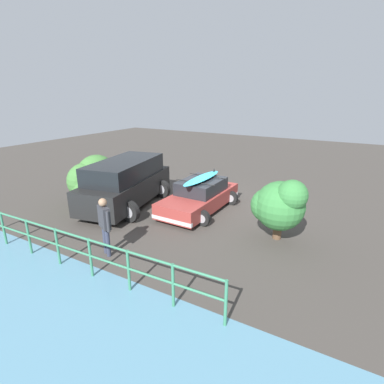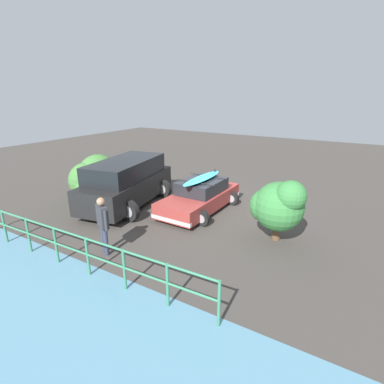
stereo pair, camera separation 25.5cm
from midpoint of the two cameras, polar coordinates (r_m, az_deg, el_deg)
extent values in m
cube|color=#423D38|center=(12.79, 2.52, -2.68)|extent=(44.00, 44.00, 0.02)
cube|color=#9E3833|center=(12.18, 2.05, -1.47)|extent=(1.76, 4.11, 0.58)
cube|color=#23262B|center=(12.14, 2.47, 1.16)|extent=(1.51, 1.99, 0.50)
cube|color=silver|center=(10.69, -3.39, -5.40)|extent=(1.70, 0.14, 0.14)
cube|color=silver|center=(13.90, 6.20, 0.25)|extent=(1.70, 0.14, 0.14)
cylinder|color=black|center=(10.83, 2.56, -4.99)|extent=(0.59, 0.18, 0.59)
cylinder|color=#99999E|center=(10.83, 2.56, -4.99)|extent=(0.32, 0.19, 0.32)
cylinder|color=black|center=(11.69, -4.70, -3.21)|extent=(0.59, 0.18, 0.59)
cylinder|color=#99999E|center=(11.69, -4.70, -3.21)|extent=(0.32, 0.19, 0.32)
cylinder|color=black|center=(12.93, 8.14, -1.18)|extent=(0.59, 0.18, 0.59)
cylinder|color=#99999E|center=(12.93, 8.14, -1.18)|extent=(0.32, 0.19, 0.32)
cylinder|color=black|center=(13.67, 1.64, 0.09)|extent=(0.59, 0.18, 0.59)
cylinder|color=#99999E|center=(13.67, 1.64, 0.09)|extent=(0.32, 0.19, 0.32)
cylinder|color=black|center=(11.61, 1.17, 1.87)|extent=(1.75, 0.07, 0.03)
cylinder|color=black|center=(12.51, 3.72, 3.05)|extent=(1.75, 0.07, 0.03)
ellipsoid|color=#33B7D6|center=(11.98, 2.57, 2.67)|extent=(0.62, 2.68, 0.09)
cone|color=black|center=(12.85, 4.95, 4.24)|extent=(0.10, 0.10, 0.14)
cube|color=black|center=(12.89, -11.68, 0.70)|extent=(2.76, 5.07, 0.98)
cube|color=black|center=(12.66, -11.93, 4.39)|extent=(2.41, 4.01, 0.73)
cylinder|color=black|center=(14.95, -6.72, 3.82)|extent=(0.75, 0.31, 0.73)
cylinder|color=black|center=(11.37, -11.18, -3.55)|extent=(0.81, 0.22, 0.81)
cylinder|color=#99999E|center=(11.37, -11.18, -3.55)|extent=(0.45, 0.23, 0.45)
cylinder|color=black|center=(12.44, -18.83, -2.27)|extent=(0.81, 0.22, 0.81)
cylinder|color=#99999E|center=(12.44, -18.83, -2.27)|extent=(0.45, 0.23, 0.45)
cylinder|color=black|center=(13.75, -5.03, 0.63)|extent=(0.81, 0.22, 0.81)
cylinder|color=#99999E|center=(13.75, -5.03, 0.63)|extent=(0.45, 0.23, 0.45)
cylinder|color=black|center=(14.65, -11.89, 1.42)|extent=(0.81, 0.22, 0.81)
cylinder|color=#99999E|center=(14.65, -11.89, 1.42)|extent=(0.45, 0.23, 0.45)
cylinder|color=#33384C|center=(9.20, -15.29, -9.15)|extent=(0.13, 0.13, 0.87)
cylinder|color=#33384C|center=(9.40, -15.77, -8.57)|extent=(0.13, 0.13, 0.87)
cube|color=#333338|center=(8.99, -15.95, -4.51)|extent=(0.55, 0.40, 0.65)
sphere|color=#9E7556|center=(8.82, -16.20, -1.77)|extent=(0.24, 0.24, 0.24)
cylinder|color=#333338|center=(8.73, -15.30, -5.33)|extent=(0.09, 0.09, 0.62)
cylinder|color=#333338|center=(9.26, -16.53, -4.05)|extent=(0.09, 0.09, 0.62)
cylinder|color=#387F5B|center=(6.47, 6.37, -20.41)|extent=(0.07, 0.07, 1.09)
cylinder|color=#387F5B|center=(6.94, -3.58, -17.31)|extent=(0.07, 0.07, 1.09)
cylinder|color=#387F5B|center=(7.58, -11.79, -14.28)|extent=(0.07, 0.07, 1.09)
cylinder|color=#387F5B|center=(8.36, -18.42, -11.56)|extent=(0.07, 0.07, 1.09)
cylinder|color=#387F5B|center=(9.25, -23.75, -9.23)|extent=(0.07, 0.07, 1.09)
cylinder|color=#387F5B|center=(10.21, -28.06, -7.25)|extent=(0.07, 0.07, 1.09)
cylinder|color=#387F5B|center=(11.23, -31.58, -5.60)|extent=(0.07, 0.07, 1.09)
cylinder|color=#387F5B|center=(8.57, -21.63, -7.30)|extent=(8.74, 0.30, 0.06)
cylinder|color=#387F5B|center=(8.77, -21.27, -10.03)|extent=(8.74, 0.30, 0.06)
cylinder|color=brown|center=(10.29, 16.45, -7.35)|extent=(0.28, 0.28, 0.50)
sphere|color=#387F3D|center=(9.59, 16.47, -1.79)|extent=(0.93, 0.93, 0.93)
sphere|color=#387F3D|center=(9.80, 14.84, -2.59)|extent=(1.11, 1.11, 1.11)
sphere|color=#387F3D|center=(9.72, 16.91, -2.67)|extent=(1.56, 1.56, 1.56)
sphere|color=#387F3D|center=(9.30, 19.03, -0.73)|extent=(0.93, 0.93, 0.93)
cylinder|color=brown|center=(13.87, -16.44, -0.88)|extent=(0.38, 0.38, 0.37)
sphere|color=#427A38|center=(13.58, -16.80, 3.26)|extent=(1.73, 1.73, 1.73)
sphere|color=#427A38|center=(13.62, -15.12, 1.92)|extent=(1.93, 1.93, 1.93)
sphere|color=#427A38|center=(13.13, -17.88, 0.19)|extent=(1.52, 1.52, 1.52)
sphere|color=#427A38|center=(13.38, -18.79, 2.14)|extent=(1.53, 1.53, 1.53)
sphere|color=#427A38|center=(13.37, -14.79, 1.22)|extent=(1.73, 1.73, 1.73)
camera|label=1|loc=(0.13, -89.37, 0.21)|focal=28.00mm
camera|label=2|loc=(0.13, 90.63, -0.21)|focal=28.00mm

